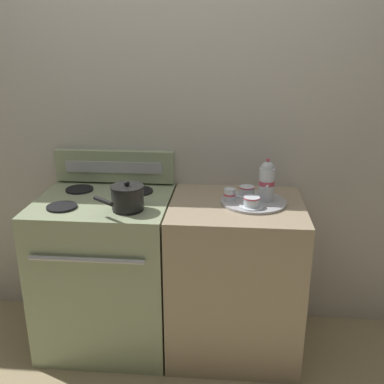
{
  "coord_description": "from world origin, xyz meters",
  "views": [
    {
      "loc": [
        0.33,
        -2.24,
        1.72
      ],
      "look_at": [
        0.13,
        -0.06,
        0.96
      ],
      "focal_mm": 42.0,
      "sensor_mm": 36.0,
      "label": 1
    }
  ],
  "objects_px": {
    "teapot": "(267,181)",
    "creamer_jug": "(230,194)",
    "teacup_left": "(247,191)",
    "teacup_right": "(252,202)",
    "stove": "(107,271)",
    "serving_tray": "(253,202)",
    "saucepan": "(127,197)"
  },
  "relations": [
    {
      "from": "stove",
      "to": "teacup_right",
      "type": "relative_size",
      "value": 7.05
    },
    {
      "from": "stove",
      "to": "creamer_jug",
      "type": "relative_size",
      "value": 13.84
    },
    {
      "from": "stove",
      "to": "teapot",
      "type": "xyz_separation_m",
      "value": [
        0.88,
        0.03,
        0.56
      ]
    },
    {
      "from": "teacup_left",
      "to": "teacup_right",
      "type": "xyz_separation_m",
      "value": [
        0.02,
        -0.17,
        0.0
      ]
    },
    {
      "from": "teacup_right",
      "to": "creamer_jug",
      "type": "xyz_separation_m",
      "value": [
        -0.11,
        0.1,
        0.0
      ]
    },
    {
      "from": "serving_tray",
      "to": "teacup_right",
      "type": "bearing_deg",
      "value": -98.31
    },
    {
      "from": "serving_tray",
      "to": "stove",
      "type": "bearing_deg",
      "value": -178.6
    },
    {
      "from": "teacup_left",
      "to": "teacup_right",
      "type": "relative_size",
      "value": 1.0
    },
    {
      "from": "saucepan",
      "to": "teapot",
      "type": "relative_size",
      "value": 1.09
    },
    {
      "from": "stove",
      "to": "creamer_jug",
      "type": "distance_m",
      "value": 0.84
    },
    {
      "from": "serving_tray",
      "to": "teapot",
      "type": "height_order",
      "value": "teapot"
    },
    {
      "from": "stove",
      "to": "teapot",
      "type": "bearing_deg",
      "value": 2.06
    },
    {
      "from": "serving_tray",
      "to": "teapot",
      "type": "xyz_separation_m",
      "value": [
        0.07,
        0.01,
        0.11
      ]
    },
    {
      "from": "saucepan",
      "to": "serving_tray",
      "type": "xyz_separation_m",
      "value": [
        0.64,
        0.16,
        -0.07
      ]
    },
    {
      "from": "teapot",
      "to": "teacup_left",
      "type": "distance_m",
      "value": 0.14
    },
    {
      "from": "stove",
      "to": "serving_tray",
      "type": "xyz_separation_m",
      "value": [
        0.82,
        0.02,
        0.45
      ]
    },
    {
      "from": "stove",
      "to": "creamer_jug",
      "type": "xyz_separation_m",
      "value": [
        0.69,
        0.02,
        0.49
      ]
    },
    {
      "from": "saucepan",
      "to": "teacup_right",
      "type": "distance_m",
      "value": 0.63
    },
    {
      "from": "serving_tray",
      "to": "teapot",
      "type": "bearing_deg",
      "value": 10.21
    },
    {
      "from": "stove",
      "to": "saucepan",
      "type": "bearing_deg",
      "value": -39.6
    },
    {
      "from": "teacup_right",
      "to": "creamer_jug",
      "type": "distance_m",
      "value": 0.15
    },
    {
      "from": "teapot",
      "to": "creamer_jug",
      "type": "relative_size",
      "value": 3.57
    },
    {
      "from": "serving_tray",
      "to": "teacup_left",
      "type": "relative_size",
      "value": 2.76
    },
    {
      "from": "saucepan",
      "to": "teacup_right",
      "type": "relative_size",
      "value": 1.98
    },
    {
      "from": "saucepan",
      "to": "teacup_left",
      "type": "xyz_separation_m",
      "value": [
        0.61,
        0.24,
        -0.03
      ]
    },
    {
      "from": "teacup_left",
      "to": "teapot",
      "type": "bearing_deg",
      "value": -32.34
    },
    {
      "from": "stove",
      "to": "teacup_left",
      "type": "bearing_deg",
      "value": 6.92
    },
    {
      "from": "stove",
      "to": "creamer_jug",
      "type": "bearing_deg",
      "value": 1.79
    },
    {
      "from": "teapot",
      "to": "teacup_left",
      "type": "bearing_deg",
      "value": 147.66
    },
    {
      "from": "stove",
      "to": "serving_tray",
      "type": "bearing_deg",
      "value": 1.4
    },
    {
      "from": "saucepan",
      "to": "stove",
      "type": "bearing_deg",
      "value": 140.4
    },
    {
      "from": "serving_tray",
      "to": "saucepan",
      "type": "bearing_deg",
      "value": -165.82
    }
  ]
}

